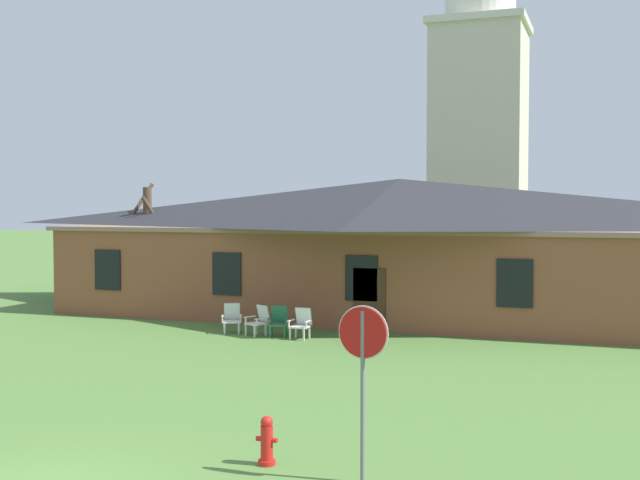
{
  "coord_description": "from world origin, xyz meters",
  "views": [
    {
      "loc": [
        7.63,
        -8.89,
        4.14
      ],
      "look_at": [
        0.93,
        9.44,
        3.3
      ],
      "focal_mm": 44.44,
      "sensor_mm": 36.0,
      "label": 1
    }
  ],
  "objects_px": {
    "lawn_chair_middle": "(301,323)",
    "fire_hydrant": "(267,442)",
    "lawn_chair_by_porch": "(232,318)",
    "lawn_chair_near_door": "(259,320)",
    "stop_sign": "(363,357)",
    "lawn_chair_left_end": "(279,321)"
  },
  "relations": [
    {
      "from": "lawn_chair_by_porch",
      "to": "lawn_chair_middle",
      "type": "height_order",
      "value": "same"
    },
    {
      "from": "stop_sign",
      "to": "lawn_chair_left_end",
      "type": "xyz_separation_m",
      "value": [
        -6.41,
        11.85,
        -1.4
      ]
    },
    {
      "from": "lawn_chair_by_porch",
      "to": "fire_hydrant",
      "type": "height_order",
      "value": "lawn_chair_by_porch"
    },
    {
      "from": "lawn_chair_left_end",
      "to": "fire_hydrant",
      "type": "height_order",
      "value": "lawn_chair_left_end"
    },
    {
      "from": "lawn_chair_by_porch",
      "to": "lawn_chair_left_end",
      "type": "relative_size",
      "value": 1.0
    },
    {
      "from": "stop_sign",
      "to": "fire_hydrant",
      "type": "relative_size",
      "value": 3.38
    },
    {
      "from": "lawn_chair_middle",
      "to": "fire_hydrant",
      "type": "bearing_deg",
      "value": -71.19
    },
    {
      "from": "lawn_chair_by_porch",
      "to": "lawn_chair_near_door",
      "type": "distance_m",
      "value": 1.04
    },
    {
      "from": "lawn_chair_middle",
      "to": "fire_hydrant",
      "type": "height_order",
      "value": "lawn_chair_middle"
    },
    {
      "from": "lawn_chair_middle",
      "to": "fire_hydrant",
      "type": "distance_m",
      "value": 12.04
    },
    {
      "from": "lawn_chair_middle",
      "to": "lawn_chair_near_door",
      "type": "bearing_deg",
      "value": 174.82
    },
    {
      "from": "lawn_chair_left_end",
      "to": "fire_hydrant",
      "type": "distance_m",
      "value": 12.52
    },
    {
      "from": "stop_sign",
      "to": "lawn_chair_left_end",
      "type": "distance_m",
      "value": 13.55
    },
    {
      "from": "fire_hydrant",
      "to": "lawn_chair_by_porch",
      "type": "bearing_deg",
      "value": 118.83
    },
    {
      "from": "lawn_chair_by_porch",
      "to": "lawn_chair_near_door",
      "type": "relative_size",
      "value": 1.0
    },
    {
      "from": "stop_sign",
      "to": "lawn_chair_middle",
      "type": "bearing_deg",
      "value": 115.5
    },
    {
      "from": "stop_sign",
      "to": "fire_hydrant",
      "type": "xyz_separation_m",
      "value": [
        -1.68,
        0.26,
        -1.53
      ]
    },
    {
      "from": "stop_sign",
      "to": "lawn_chair_near_door",
      "type": "xyz_separation_m",
      "value": [
        -7.07,
        11.79,
        -1.4
      ]
    },
    {
      "from": "fire_hydrant",
      "to": "lawn_chair_middle",
      "type": "bearing_deg",
      "value": 108.81
    },
    {
      "from": "lawn_chair_by_porch",
      "to": "fire_hydrant",
      "type": "relative_size",
      "value": 1.21
    },
    {
      "from": "lawn_chair_near_door",
      "to": "fire_hydrant",
      "type": "distance_m",
      "value": 12.73
    },
    {
      "from": "fire_hydrant",
      "to": "lawn_chair_near_door",
      "type": "bearing_deg",
      "value": 115.08
    }
  ]
}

